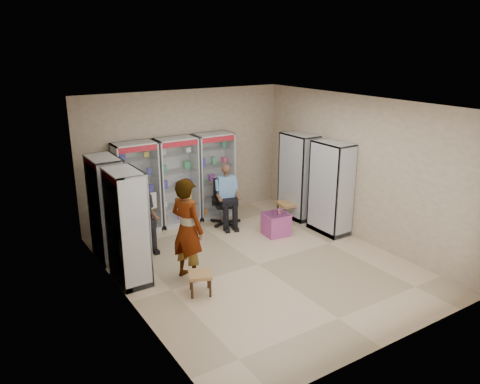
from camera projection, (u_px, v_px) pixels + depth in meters
floor at (258, 264)px, 8.82m from camera, size 6.00×6.00×0.00m
room_shell at (259, 163)px, 8.22m from camera, size 5.02×6.02×3.01m
cabinet_back_left at (137, 188)px, 10.04m from camera, size 0.90×0.50×2.00m
cabinet_back_mid at (177, 182)px, 10.53m from camera, size 0.90×0.50×2.00m
cabinet_back_right at (214, 175)px, 11.01m from camera, size 0.90×0.50×2.00m
cabinet_right_far at (298, 176)px, 10.94m from camera, size 0.90×0.50×2.00m
cabinet_right_near at (331, 188)px, 10.05m from camera, size 0.90×0.50×2.00m
cabinet_left_far at (107, 209)px, 8.82m from camera, size 0.90×0.50×2.00m
cabinet_left_near at (127, 227)px, 7.94m from camera, size 0.90×0.50×2.00m
wooden_chair at (140, 224)px, 9.49m from camera, size 0.42×0.42×0.94m
seated_customer at (140, 216)px, 9.39m from camera, size 0.44×0.60×1.34m
office_chair at (225, 202)px, 10.63m from camera, size 0.70×0.70×1.05m
seated_shopkeeper at (226, 197)px, 10.55m from camera, size 0.59×0.71×1.33m
pink_trunk at (276, 224)px, 10.11m from camera, size 0.55×0.54×0.48m
tea_glass at (279, 212)px, 10.02m from camera, size 0.07×0.07×0.10m
woven_stool_a at (288, 211)px, 10.96m from camera, size 0.50×0.50×0.43m
woven_stool_b at (200, 283)px, 7.75m from camera, size 0.49×0.49×0.37m
standing_man at (187, 229)px, 8.06m from camera, size 0.65×0.78×1.84m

